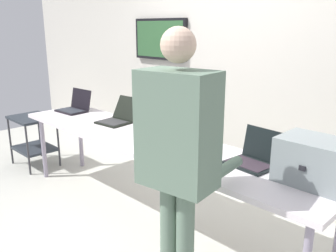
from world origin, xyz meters
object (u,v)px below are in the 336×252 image
Objects in this scene: laptop_station_1 at (118,117)px; person at (178,150)px; laptop_station_0 at (75,106)px; laptop_station_2 at (173,132)px; workbench at (150,144)px; equipment_box at (314,161)px; laptop_station_3 at (255,157)px; storage_cart at (33,133)px.

laptop_station_1 is 1.79m from person.
laptop_station_2 is at bearing 1.47° from laptop_station_0.
laptop_station_0 is at bearing 175.63° from workbench.
workbench is 7.87× the size of equipment_box.
equipment_box reaches higher than laptop_station_1.
person is at bearing -26.04° from laptop_station_1.
person is (1.60, -0.78, 0.23)m from laptop_station_1.
laptop_station_3 is (1.65, -0.03, 0.00)m from laptop_station_1.
workbench is at bearing -133.76° from laptop_station_2.
laptop_station_3 is 3.08m from storage_cart.
person is (-0.49, -0.74, 0.14)m from equipment_box.
laptop_station_3 is at bearing 86.01° from person.
storage_cart is (-3.04, -0.28, -0.41)m from laptop_station_3.
equipment_box is at bearing -1.40° from laptop_station_2.
person is at bearing -8.86° from storage_cart.
workbench is at bearing -175.26° from equipment_box.
person is at bearing -33.50° from workbench.
equipment_box is 1.24× the size of laptop_station_3.
workbench is 9.01× the size of laptop_station_2.
laptop_station_1 is 0.24× the size of person.
laptop_station_2 is at bearing 135.90° from person.
equipment_box is at bearing -1.13° from laptop_station_1.
laptop_station_3 is 0.20× the size of person.
equipment_box is at bearing 0.18° from laptop_station_0.
person is (2.37, -0.73, 0.23)m from laptop_station_0.
equipment_box is 2.86m from laptop_station_0.
laptop_station_0 is 0.21× the size of person.
workbench is at bearing 4.35° from storage_cart.
laptop_station_0 is 0.98× the size of laptop_station_2.
workbench is 9.17× the size of laptop_station_0.
laptop_station_0 is at bearing -179.82° from equipment_box.
laptop_station_1 is at bearing 166.41° from workbench.
storage_cart is at bearing -174.65° from laptop_station_3.
laptop_station_0 is at bearing -176.29° from laptop_station_1.
person is 2.71× the size of storage_cart.
equipment_box is at bearing 4.51° from storage_cart.
workbench is 1.17m from person.
laptop_station_1 is 1.21× the size of laptop_station_3.
laptop_station_1 is at bearing 178.87° from equipment_box.
laptop_station_1 is at bearing 153.96° from person.
equipment_box is (1.43, 0.12, 0.19)m from workbench.
storage_cart is at bearing -172.07° from laptop_station_2.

